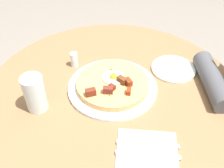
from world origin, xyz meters
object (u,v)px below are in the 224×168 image
at_px(breakfast_pizza, 112,83).
at_px(fork, 148,144).
at_px(water_glass, 35,94).
at_px(salt_shaker, 74,60).
at_px(dining_table, 112,120).
at_px(pizza_plate, 112,87).
at_px(knife, 148,155).
at_px(bread_plate, 173,69).

relative_size(breakfast_pizza, fork, 1.41).
height_order(water_glass, salt_shaker, water_glass).
bearing_deg(dining_table, pizza_plate, 129.82).
bearing_deg(salt_shaker, knife, -79.42).
height_order(dining_table, knife, knife).
bearing_deg(dining_table, breakfast_pizza, 152.13).
bearing_deg(pizza_plate, water_glass, -179.08).
relative_size(breakfast_pizza, water_glass, 2.00).
bearing_deg(pizza_plate, breakfast_pizza, -93.99).
bearing_deg(breakfast_pizza, pizza_plate, 86.01).
bearing_deg(water_glass, bread_plate, 1.92).
relative_size(dining_table, knife, 5.10).
xyz_separation_m(dining_table, pizza_plate, (-0.00, 0.00, 0.18)).
distance_m(dining_table, bread_plate, 0.31).
relative_size(dining_table, water_glass, 7.25).
height_order(pizza_plate, knife, pizza_plate).
bearing_deg(pizza_plate, knife, -90.54).
relative_size(breakfast_pizza, knife, 1.41).
relative_size(dining_table, fork, 5.10).
bearing_deg(knife, water_glass, -22.99).
bearing_deg(fork, pizza_plate, -61.39).
relative_size(pizza_plate, breakfast_pizza, 1.24).
height_order(breakfast_pizza, knife, breakfast_pizza).
distance_m(pizza_plate, water_glass, 0.27).
bearing_deg(breakfast_pizza, dining_table, -27.87).
bearing_deg(water_glass, fork, -43.77).
distance_m(breakfast_pizza, knife, 0.30).
bearing_deg(knife, salt_shaker, -53.59).
bearing_deg(water_glass, knife, -48.82).
bearing_deg(pizza_plate, fork, -87.22).
xyz_separation_m(fork, knife, (-0.02, -0.03, 0.00)).
bearing_deg(dining_table, water_glass, -179.70).
height_order(breakfast_pizza, bread_plate, breakfast_pizza).
bearing_deg(dining_table, bread_plate, 3.56).
height_order(knife, salt_shaker, salt_shaker).
bearing_deg(pizza_plate, dining_table, -50.18).
height_order(breakfast_pizza, fork, breakfast_pizza).
distance_m(dining_table, fork, 0.32).
distance_m(dining_table, knife, 0.34).
height_order(dining_table, water_glass, water_glass).
xyz_separation_m(breakfast_pizza, bread_plate, (0.26, 0.01, -0.02)).
distance_m(bread_plate, salt_shaker, 0.39).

